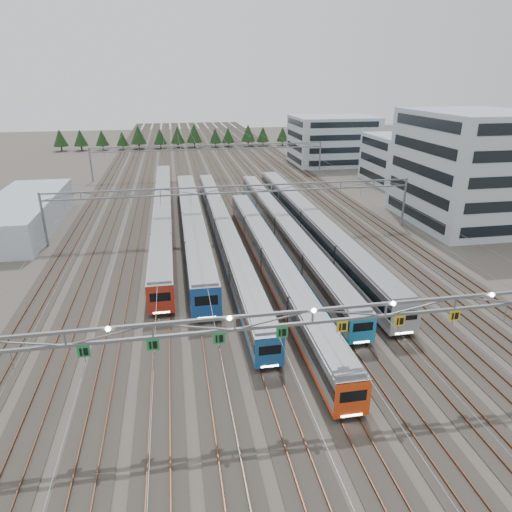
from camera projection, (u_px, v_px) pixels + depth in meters
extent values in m
plane|color=#47423A|center=(308.00, 399.00, 35.22)|extent=(400.00, 400.00, 0.00)
cube|color=#2D2823|center=(206.00, 166.00, 126.72)|extent=(54.00, 260.00, 0.08)
cube|color=brown|center=(111.00, 169.00, 122.42)|extent=(0.08, 260.00, 0.16)
cube|color=brown|center=(295.00, 163.00, 130.94)|extent=(0.08, 260.00, 0.16)
cube|color=brown|center=(203.00, 166.00, 126.56)|extent=(0.08, 260.00, 0.16)
cube|color=brown|center=(209.00, 166.00, 126.80)|extent=(0.08, 260.00, 0.16)
cube|color=black|center=(164.00, 221.00, 77.30)|extent=(2.36, 65.47, 0.36)
cube|color=#9C9EA4|center=(163.00, 211.00, 76.67)|extent=(2.78, 66.80, 3.13)
cube|color=black|center=(163.00, 209.00, 76.53)|extent=(2.84, 66.47, 0.94)
cube|color=#A72A19|center=(163.00, 219.00, 77.15)|extent=(2.83, 66.47, 0.35)
cube|color=slate|center=(162.00, 202.00, 76.06)|extent=(2.50, 65.47, 0.25)
cube|color=#A72A19|center=(160.00, 300.00, 46.15)|extent=(2.80, 0.12, 3.13)
cube|color=black|center=(160.00, 297.00, 45.98)|extent=(2.09, 0.10, 0.94)
cube|color=white|center=(161.00, 312.00, 46.59)|extent=(1.67, 0.06, 0.15)
cube|color=black|center=(193.00, 234.00, 70.67)|extent=(2.58, 53.63, 0.39)
cube|color=#9C9EA4|center=(192.00, 223.00, 69.98)|extent=(3.04, 54.73, 3.42)
cube|color=black|center=(192.00, 220.00, 69.82)|extent=(3.10, 54.45, 1.03)
cube|color=#184794|center=(193.00, 232.00, 70.50)|extent=(3.09, 54.45, 0.38)
cube|color=slate|center=(192.00, 211.00, 69.31)|extent=(2.74, 53.63, 0.27)
cube|color=#184794|center=(206.00, 304.00, 44.98)|extent=(3.06, 0.12, 3.42)
cube|color=black|center=(206.00, 301.00, 44.80)|extent=(2.28, 0.10, 1.03)
cube|color=white|center=(207.00, 318.00, 45.47)|extent=(1.82, 0.06, 0.16)
cube|color=black|center=(224.00, 239.00, 68.96)|extent=(2.12, 65.93, 0.32)
cube|color=#9C9EA4|center=(223.00, 229.00, 68.39)|extent=(2.50, 67.28, 2.81)
cube|color=black|center=(223.00, 227.00, 68.26)|extent=(2.56, 66.94, 0.85)
cube|color=#1C579A|center=(224.00, 236.00, 68.82)|extent=(2.55, 66.94, 0.31)
cube|color=slate|center=(223.00, 219.00, 67.84)|extent=(2.25, 65.93, 0.22)
cube|color=#1C579A|center=(270.00, 353.00, 37.65)|extent=(2.52, 0.12, 2.81)
cube|color=black|center=(270.00, 350.00, 37.49)|extent=(1.87, 0.10, 0.85)
cube|color=white|center=(270.00, 366.00, 38.04)|extent=(1.50, 0.06, 0.13)
cube|color=black|center=(271.00, 271.00, 57.38)|extent=(2.25, 53.05, 0.34)
cube|color=#9C9EA4|center=(272.00, 259.00, 56.78)|extent=(2.65, 54.14, 2.98)
cube|color=black|center=(272.00, 256.00, 56.65)|extent=(2.71, 53.86, 0.90)
cube|color=#EB4414|center=(272.00, 268.00, 57.24)|extent=(2.70, 53.86, 0.33)
cube|color=slate|center=(272.00, 247.00, 56.20)|extent=(2.39, 53.05, 0.24)
cube|color=#EB4414|center=(353.00, 400.00, 32.05)|extent=(2.67, 0.12, 2.98)
cube|color=black|center=(353.00, 396.00, 31.89)|extent=(1.99, 0.10, 0.90)
cube|color=white|center=(352.00, 415.00, 32.48)|extent=(1.59, 0.06, 0.14)
cube|color=black|center=(282.00, 236.00, 69.94)|extent=(2.15, 60.68, 0.33)
cube|color=#9C9EA4|center=(283.00, 227.00, 69.36)|extent=(2.53, 61.91, 2.84)
cube|color=black|center=(283.00, 224.00, 69.24)|extent=(2.59, 61.60, 0.86)
cube|color=#1C87C6|center=(282.00, 234.00, 69.80)|extent=(2.58, 61.60, 0.32)
cube|color=slate|center=(283.00, 217.00, 68.81)|extent=(2.28, 60.68, 0.23)
cube|color=#1C87C6|center=(363.00, 330.00, 41.08)|extent=(2.55, 0.12, 2.84)
cube|color=black|center=(363.00, 327.00, 40.93)|extent=(1.90, 0.10, 0.86)
cube|color=white|center=(362.00, 342.00, 41.48)|extent=(1.52, 0.06, 0.14)
cube|color=black|center=(309.00, 233.00, 71.38)|extent=(2.50, 60.87, 0.38)
cube|color=#9C9EA4|center=(310.00, 222.00, 70.70)|extent=(2.95, 62.12, 3.31)
cube|color=black|center=(310.00, 219.00, 70.56)|extent=(3.01, 61.80, 1.00)
cube|color=#989CA6|center=(309.00, 230.00, 71.22)|extent=(3.00, 61.80, 0.37)
cube|color=slate|center=(310.00, 211.00, 70.06)|extent=(2.65, 60.87, 0.26)
cube|color=#989CA6|center=(406.00, 319.00, 42.33)|extent=(2.97, 0.12, 3.31)
cube|color=black|center=(406.00, 315.00, 42.15)|extent=(2.21, 0.10, 1.00)
cube|color=white|center=(404.00, 333.00, 42.80)|extent=(1.77, 0.06, 0.16)
cube|color=slate|center=(313.00, 310.00, 32.36)|extent=(56.00, 0.22, 0.22)
cube|color=slate|center=(312.00, 322.00, 32.73)|extent=(56.00, 0.22, 0.22)
cube|color=#1A863B|center=(84.00, 351.00, 30.17)|extent=(0.85, 0.06, 0.85)
cube|color=#1A863B|center=(153.00, 345.00, 30.92)|extent=(0.85, 0.06, 0.85)
cube|color=#1A863B|center=(219.00, 338.00, 31.67)|extent=(0.85, 0.06, 0.85)
cube|color=#1A863B|center=(282.00, 332.00, 32.43)|extent=(0.85, 0.06, 0.85)
cube|color=gold|center=(342.00, 326.00, 33.18)|extent=(0.85, 0.06, 0.85)
cube|color=gold|center=(400.00, 321.00, 33.93)|extent=(0.85, 0.06, 0.85)
cube|color=gold|center=(455.00, 316.00, 34.68)|extent=(0.85, 0.06, 0.85)
cylinder|color=slate|center=(43.00, 220.00, 65.68)|extent=(0.36, 0.36, 8.00)
cylinder|color=slate|center=(404.00, 202.00, 75.04)|extent=(0.36, 0.36, 8.00)
cube|color=slate|center=(235.00, 186.00, 68.97)|extent=(56.00, 0.22, 0.22)
cube|color=slate|center=(235.00, 193.00, 69.34)|extent=(56.00, 0.22, 0.22)
cylinder|color=slate|center=(91.00, 165.00, 106.86)|extent=(0.36, 0.36, 8.00)
cylinder|color=slate|center=(320.00, 158.00, 116.22)|extent=(0.36, 0.36, 8.00)
cube|color=slate|center=(210.00, 145.00, 110.15)|extent=(56.00, 0.22, 0.22)
cube|color=slate|center=(210.00, 149.00, 110.52)|extent=(56.00, 0.22, 0.22)
cube|color=#A5B8C5|center=(470.00, 169.00, 75.13)|extent=(18.00, 22.00, 18.23)
cube|color=#A5B8C5|center=(401.00, 159.00, 105.27)|extent=(14.00, 16.00, 10.88)
cube|color=#A5B8C5|center=(332.00, 140.00, 128.53)|extent=(22.00, 18.00, 13.04)
cube|color=#A5B8C5|center=(23.00, 214.00, 73.94)|extent=(10.00, 30.00, 4.99)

